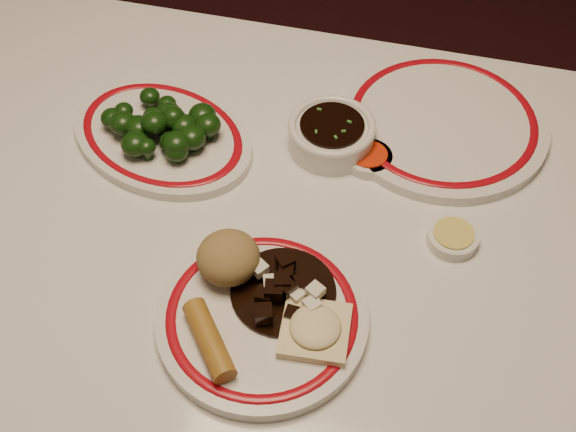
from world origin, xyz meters
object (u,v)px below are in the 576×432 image
Objects in this scene: dining_table at (239,289)px; broccoli_plate at (162,135)px; stirfry_heap at (285,290)px; rice_mound at (228,257)px; soy_bowl at (331,136)px; broccoli_pile at (163,126)px; main_plate at (262,318)px; fried_wonton at (315,329)px; spring_roll at (209,340)px.

broccoli_plate is (-0.15, 0.16, 0.10)m from dining_table.
dining_table is 9.80× the size of stirfry_heap.
rice_mound is 0.23× the size of broccoli_plate.
rice_mound is 0.26m from soy_bowl.
broccoli_pile is (0.01, -0.01, 0.03)m from broccoli_plate.
main_plate is at bearing -49.51° from broccoli_pile.
fried_wonton is 0.66× the size of stirfry_heap.
dining_table is 16.18× the size of rice_mound.
rice_mound is 0.63× the size of soy_bowl.
fried_wonton is at bearing -8.29° from main_plate.
spring_roll is 0.33m from broccoli_pile.
stirfry_heap reaches higher than spring_roll.
broccoli_plate reaches higher than dining_table.
broccoli_pile is (-0.16, 0.29, 0.01)m from spring_roll.
rice_mound is 0.10m from spring_roll.
main_plate is at bearing 10.88° from spring_roll.
broccoli_plate is (-0.23, 0.22, -0.02)m from stirfry_heap.
soy_bowl reaches higher than dining_table.
broccoli_plate is at bearing 136.88° from stirfry_heap.
dining_table is at bearing -110.92° from soy_bowl.
rice_mound is at bearing -80.24° from dining_table.
stirfry_heap is at bearing -42.99° from broccoli_pile.
spring_roll reaches higher than fried_wonton.
rice_mound is 0.92× the size of fried_wonton.
dining_table is 7.16× the size of broccoli_pile.
stirfry_heap is at bearing 13.90° from spring_roll.
spring_roll reaches higher than soy_bowl.
dining_table is at bearing -45.64° from broccoli_pile.
stirfry_heap is at bearing -37.52° from dining_table.
main_plate is 1.67× the size of broccoli_pile.
dining_table is 3.65× the size of broccoli_plate.
fried_wonton is (0.12, -0.06, -0.02)m from rice_mound.
broccoli_pile reaches higher than spring_roll.
spring_roll is 0.35m from broccoli_plate.
main_plate is 0.08m from rice_mound.
broccoli_pile reaches higher than stirfry_heap.
fried_wonton is (0.12, -0.10, 0.12)m from dining_table.
soy_bowl is at bearing 69.08° from dining_table.
dining_table is 0.24m from soy_bowl.
broccoli_pile is 0.23m from soy_bowl.
rice_mound is at bearing 153.79° from fried_wonton.
spring_roll is at bearing -61.23° from broccoli_pile.
main_plate is at bearing -42.26° from rice_mound.
rice_mound reaches higher than stirfry_heap.
main_plate is 2.38× the size of soy_bowl.
rice_mound is at bearing 166.91° from stirfry_heap.
fried_wonton is at bearing -81.38° from soy_bowl.
soy_bowl is (0.23, 0.05, 0.01)m from broccoli_plate.
rice_mound reaches higher than spring_roll.
broccoli_plate is 0.03m from broccoli_pile.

